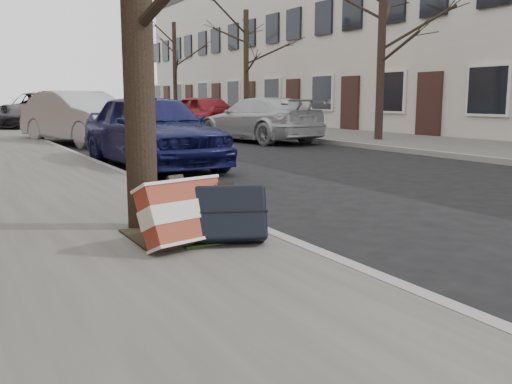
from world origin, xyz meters
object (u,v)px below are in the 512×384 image
suitcase_red (184,213)px  suitcase_navy (227,214)px  car_near_mid (81,118)px  car_near_front (152,130)px

suitcase_red → suitcase_navy: suitcase_red is taller
suitcase_red → car_near_mid: (1.78, 12.31, 0.35)m
suitcase_navy → car_near_front: size_ratio=0.15×
suitcase_red → car_near_front: bearing=58.8°
suitcase_navy → car_near_mid: (1.45, 12.39, 0.38)m
car_near_front → car_near_mid: 6.18m
suitcase_red → car_near_front: 6.39m
suitcase_navy → suitcase_red: bearing=-172.1°
suitcase_navy → car_near_mid: size_ratio=0.14×
suitcase_red → car_near_mid: 12.44m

